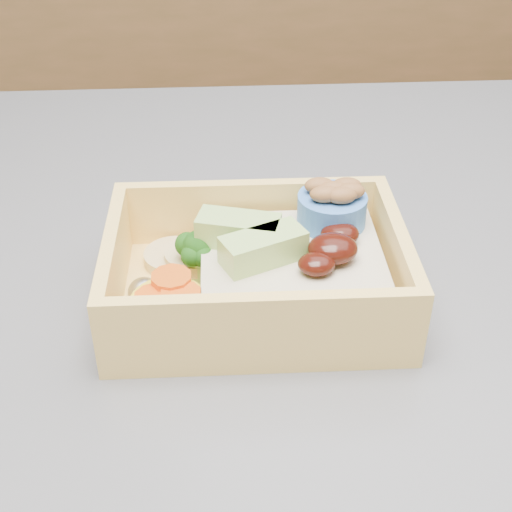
{
  "coord_description": "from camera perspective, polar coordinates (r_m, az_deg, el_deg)",
  "views": [
    {
      "loc": [
        -0.2,
        -0.48,
        1.24
      ],
      "look_at": [
        -0.17,
        -0.09,
        0.96
      ],
      "focal_mm": 50.0,
      "sensor_mm": 36.0,
      "label": 1
    }
  ],
  "objects": [
    {
      "name": "bento_box",
      "position": [
        0.49,
        0.71,
        -1.1
      ],
      "size": [
        0.2,
        0.15,
        0.07
      ],
      "rotation": [
        0.0,
        0.0,
        -0.01
      ],
      "color": "#FECF69",
      "rests_on": "island"
    }
  ]
}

